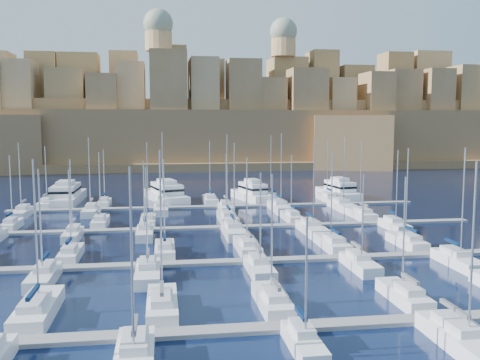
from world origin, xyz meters
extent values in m
plane|color=black|center=(0.00, 0.00, 0.00)|extent=(600.00, 600.00, 0.00)
cube|color=slate|center=(0.00, -34.00, 0.20)|extent=(84.00, 2.00, 0.40)
cube|color=slate|center=(0.00, -12.00, 0.20)|extent=(84.00, 2.00, 0.40)
cube|color=slate|center=(0.00, 10.00, 0.20)|extent=(84.00, 2.00, 0.40)
cube|color=slate|center=(0.00, 32.00, 0.20)|extent=(84.00, 2.00, 0.40)
cube|color=white|center=(-22.80, -27.91, 0.55)|extent=(3.05, 10.18, 1.71)
cube|color=silver|center=(-22.80, -28.93, 1.76)|extent=(2.14, 4.58, 0.70)
cylinder|color=#9EA0A8|center=(-22.80, -27.40, 7.90)|extent=(0.18, 0.18, 12.99)
cube|color=#05193A|center=(-22.80, -29.44, 2.81)|extent=(0.35, 4.07, 0.35)
cube|color=white|center=(-11.59, -28.33, 0.53)|extent=(2.80, 9.33, 1.67)
cube|color=silver|center=(-11.59, -29.27, 1.72)|extent=(1.96, 4.20, 0.70)
cylinder|color=#9EA0A8|center=(-11.59, -27.87, 8.26)|extent=(0.18, 0.18, 13.78)
cube|color=#595B60|center=(-11.59, -29.73, 2.77)|extent=(0.35, 3.73, 0.35)
cube|color=white|center=(-1.15, -28.59, 0.52)|extent=(2.65, 8.83, 1.64)
cube|color=silver|center=(-1.15, -29.47, 1.69)|extent=(1.85, 3.97, 0.70)
cylinder|color=#9EA0A8|center=(-1.15, -28.15, 7.08)|extent=(0.18, 0.18, 11.48)
cube|color=#595B60|center=(-1.15, -29.91, 2.74)|extent=(0.35, 3.53, 0.35)
cube|color=white|center=(12.04, -28.83, 0.51)|extent=(2.50, 8.33, 1.62)
cube|color=silver|center=(12.04, -29.67, 1.67)|extent=(1.75, 3.75, 0.70)
cylinder|color=#9EA0A8|center=(12.04, -28.42, 6.86)|extent=(0.18, 0.18, 11.09)
cube|color=#595B60|center=(12.04, -30.08, 2.72)|extent=(0.35, 3.33, 0.35)
cube|color=silver|center=(-13.58, -38.71, 1.71)|extent=(1.95, 4.18, 0.70)
cylinder|color=#9EA0A8|center=(-13.58, -40.10, 8.02)|extent=(0.18, 0.18, 13.30)
cube|color=#595B60|center=(-13.58, -38.25, 2.76)|extent=(0.35, 3.71, 0.35)
cube|color=white|center=(-0.72, -38.57, 0.48)|extent=(2.14, 7.13, 1.56)
cube|color=silver|center=(-0.72, -37.85, 1.61)|extent=(1.50, 3.21, 0.70)
cylinder|color=#9EA0A8|center=(-0.72, -38.92, 5.99)|extent=(0.18, 0.18, 9.46)
cube|color=#05193A|center=(-0.72, -37.50, 2.66)|extent=(0.35, 2.85, 0.35)
cube|color=white|center=(11.68, -40.14, 0.56)|extent=(3.09, 10.29, 1.71)
cube|color=silver|center=(11.68, -39.11, 1.76)|extent=(2.16, 4.63, 0.70)
cylinder|color=#9EA0A8|center=(11.68, -40.66, 8.11)|extent=(0.18, 0.18, 13.39)
cube|color=#595B60|center=(11.68, -38.60, 2.81)|extent=(0.35, 4.11, 0.35)
cube|color=white|center=(-23.28, -7.02, 0.50)|extent=(2.39, 7.97, 1.60)
cube|color=silver|center=(-23.28, -7.81, 1.65)|extent=(1.67, 3.59, 0.70)
cylinder|color=#9EA0A8|center=(-23.28, -6.62, 6.46)|extent=(0.18, 0.18, 10.33)
cube|color=#05193A|center=(-23.28, -8.21, 2.70)|extent=(0.35, 3.19, 0.35)
cube|color=white|center=(-11.22, -6.66, 0.52)|extent=(2.60, 8.68, 1.63)
cube|color=silver|center=(-11.22, -7.53, 1.68)|extent=(1.82, 3.91, 0.70)
cylinder|color=#9EA0A8|center=(-11.22, -6.23, 7.06)|extent=(0.18, 0.18, 11.46)
cube|color=#05193A|center=(-11.22, -7.96, 2.73)|extent=(0.35, 3.47, 0.35)
cube|color=white|center=(-0.03, -6.39, 0.53)|extent=(2.77, 9.22, 1.66)
cube|color=silver|center=(-0.03, -7.31, 1.71)|extent=(1.94, 4.15, 0.70)
cylinder|color=#9EA0A8|center=(-0.03, -5.93, 7.13)|extent=(0.18, 0.18, 11.55)
cube|color=#595B60|center=(-0.03, -7.77, 2.76)|extent=(0.35, 3.69, 0.35)
cube|color=white|center=(12.02, -6.28, 0.54)|extent=(2.83, 9.44, 1.67)
cube|color=silver|center=(12.02, -7.22, 1.72)|extent=(1.98, 4.25, 0.70)
cylinder|color=#9EA0A8|center=(12.02, -5.81, 7.48)|extent=(0.18, 0.18, 12.21)
cube|color=#05193A|center=(12.02, -7.69, 2.77)|extent=(0.35, 3.78, 0.35)
cube|color=white|center=(23.01, -6.58, 0.52)|extent=(2.65, 8.84, 1.64)
cube|color=silver|center=(23.01, -7.46, 1.69)|extent=(1.86, 3.98, 0.70)
cylinder|color=#9EA0A8|center=(23.01, -6.14, 7.67)|extent=(0.18, 0.18, 12.65)
cube|color=#05193A|center=(23.01, -7.90, 2.74)|extent=(0.35, 3.54, 0.35)
cube|color=white|center=(-24.53, -17.29, 0.51)|extent=(2.57, 8.58, 1.63)
cube|color=silver|center=(-24.53, -16.43, 1.68)|extent=(1.80, 3.86, 0.70)
cylinder|color=#9EA0A8|center=(-24.53, -17.72, 7.01)|extent=(0.18, 0.18, 11.37)
cube|color=#05193A|center=(-24.53, -16.00, 2.73)|extent=(0.35, 3.43, 0.35)
cube|color=white|center=(-13.19, -17.55, 0.53)|extent=(2.73, 9.10, 1.66)
cube|color=silver|center=(-13.19, -16.64, 1.71)|extent=(1.91, 4.10, 0.70)
cylinder|color=#9EA0A8|center=(-13.19, -18.01, 7.05)|extent=(0.18, 0.18, 11.40)
cube|color=#595B60|center=(-13.19, -16.19, 2.76)|extent=(0.35, 3.64, 0.35)
cube|color=white|center=(-0.31, -17.26, 0.51)|extent=(2.56, 8.52, 1.63)
cube|color=silver|center=(-0.31, -16.41, 1.68)|extent=(1.79, 3.84, 0.70)
cylinder|color=#9EA0A8|center=(-0.31, -17.69, 6.65)|extent=(0.18, 0.18, 10.64)
cube|color=#595B60|center=(-0.31, -15.98, 2.73)|extent=(0.35, 3.41, 0.35)
cube|color=white|center=(12.00, -17.20, 0.51)|extent=(2.52, 8.40, 1.62)
cube|color=silver|center=(12.00, -16.36, 1.67)|extent=(1.76, 3.78, 0.70)
cylinder|color=#9EA0A8|center=(12.00, -17.62, 6.49)|extent=(0.18, 0.18, 10.34)
cube|color=#595B60|center=(12.00, -15.94, 2.72)|extent=(0.35, 3.36, 0.35)
cube|color=white|center=(24.53, -17.46, 0.52)|extent=(2.68, 8.92, 1.65)
cube|color=silver|center=(24.53, -16.57, 1.70)|extent=(1.87, 4.01, 0.70)
cylinder|color=#9EA0A8|center=(24.53, -17.90, 7.99)|extent=(0.18, 0.18, 13.30)
cube|color=#05193A|center=(24.53, -16.12, 2.75)|extent=(0.35, 3.57, 0.35)
cube|color=white|center=(-36.24, 14.65, 0.48)|extent=(2.19, 7.30, 1.56)
cube|color=silver|center=(-36.24, 13.92, 1.61)|extent=(1.53, 3.28, 0.70)
cylinder|color=#9EA0A8|center=(-36.24, 15.01, 6.75)|extent=(0.18, 0.18, 10.98)
cube|color=#05193A|center=(-36.24, 13.55, 2.66)|extent=(0.35, 2.92, 0.35)
cube|color=white|center=(-21.97, 15.09, 0.50)|extent=(2.45, 8.17, 1.61)
cube|color=silver|center=(-21.97, 14.27, 1.66)|extent=(1.72, 3.68, 0.70)
cylinder|color=#9EA0A8|center=(-21.97, 15.50, 6.93)|extent=(0.18, 0.18, 11.24)
cube|color=#595B60|center=(-21.97, 13.86, 2.71)|extent=(0.35, 3.27, 0.35)
cube|color=white|center=(-13.95, 15.15, 0.51)|extent=(2.49, 8.29, 1.61)
cube|color=silver|center=(-13.95, 14.32, 1.66)|extent=(1.74, 3.73, 0.70)
cylinder|color=#9EA0A8|center=(-13.95, 15.56, 7.77)|extent=(0.18, 0.18, 12.92)
cube|color=#05193A|center=(-13.95, 13.90, 2.71)|extent=(0.35, 3.32, 0.35)
cube|color=white|center=(-0.03, 15.88, 0.54)|extent=(2.93, 9.76, 1.69)
cube|color=silver|center=(-0.03, 14.91, 1.74)|extent=(2.05, 4.39, 0.70)
cylinder|color=#9EA0A8|center=(-0.03, 16.37, 8.46)|extent=(0.18, 0.18, 14.15)
cube|color=#05193A|center=(-0.03, 14.42, 2.79)|extent=(0.35, 3.91, 0.35)
cube|color=white|center=(11.47, 15.07, 0.50)|extent=(2.44, 8.14, 1.61)
cube|color=silver|center=(11.47, 14.25, 1.66)|extent=(1.71, 3.66, 0.70)
cylinder|color=#9EA0A8|center=(11.47, 15.47, 6.58)|extent=(0.18, 0.18, 10.55)
cube|color=#05193A|center=(11.47, 13.85, 2.71)|extent=(0.35, 3.25, 0.35)
cube|color=white|center=(24.78, 15.85, 0.54)|extent=(2.91, 9.70, 1.68)
cube|color=silver|center=(24.78, 14.88, 1.73)|extent=(2.04, 4.36, 0.70)
cylinder|color=#9EA0A8|center=(24.78, 16.33, 7.94)|extent=(0.18, 0.18, 13.10)
cube|color=#595B60|center=(24.78, 14.39, 2.78)|extent=(0.35, 3.88, 0.35)
cube|color=white|center=(-24.95, 5.12, 0.49)|extent=(2.33, 7.77, 1.59)
cube|color=silver|center=(-24.95, 5.89, 1.64)|extent=(1.63, 3.49, 0.70)
cylinder|color=#9EA0A8|center=(-24.95, 4.73, 6.72)|extent=(0.18, 0.18, 10.87)
cube|color=#595B60|center=(-24.95, 6.28, 2.69)|extent=(0.35, 3.11, 0.35)
cube|color=white|center=(-14.20, 4.77, 0.51)|extent=(2.54, 8.47, 1.62)
cube|color=silver|center=(-14.20, 5.61, 1.67)|extent=(1.78, 3.81, 0.70)
cylinder|color=#9EA0A8|center=(-14.20, 4.34, 6.60)|extent=(0.18, 0.18, 10.54)
cube|color=#05193A|center=(-14.20, 6.04, 2.72)|extent=(0.35, 3.39, 0.35)
cube|color=white|center=(-0.49, 3.91, 0.55)|extent=(3.05, 10.18, 1.71)
cube|color=silver|center=(-0.49, 4.93, 1.76)|extent=(2.14, 4.58, 0.70)
cylinder|color=#9EA0A8|center=(-0.49, 3.40, 7.97)|extent=(0.18, 0.18, 13.13)
cube|color=#05193A|center=(-0.49, 5.44, 2.81)|extent=(0.35, 4.07, 0.35)
cube|color=white|center=(12.13, 3.99, 0.55)|extent=(3.00, 10.01, 1.70)
cube|color=silver|center=(12.13, 5.00, 1.75)|extent=(2.10, 4.51, 0.70)
cylinder|color=#9EA0A8|center=(12.13, 3.49, 8.18)|extent=(0.18, 0.18, 13.55)
cube|color=#05193A|center=(12.13, 5.50, 2.80)|extent=(0.35, 4.00, 0.35)
cube|color=white|center=(26.40, 4.92, 0.50)|extent=(2.45, 8.15, 1.61)
cube|color=silver|center=(26.40, 5.74, 1.66)|extent=(1.71, 3.67, 0.70)
cylinder|color=#9EA0A8|center=(26.40, 4.52, 7.24)|extent=(0.18, 0.18, 11.87)
cube|color=#05193A|center=(26.40, 6.15, 2.71)|extent=(0.35, 3.26, 0.35)
cube|color=white|center=(-35.32, 37.38, 0.52)|extent=(2.63, 8.76, 1.64)
cube|color=silver|center=(-35.32, 36.50, 1.69)|extent=(1.84, 3.94, 0.70)
cylinder|color=#9EA0A8|center=(-35.32, 37.82, 7.00)|extent=(0.18, 0.18, 11.32)
cube|color=#595B60|center=(-35.32, 36.06, 2.74)|extent=(0.35, 3.50, 0.35)
cube|color=white|center=(-23.52, 36.85, 0.49)|extent=(2.31, 7.70, 1.59)
cube|color=silver|center=(-23.52, 36.08, 1.64)|extent=(1.62, 3.47, 0.70)
cylinder|color=#9EA0A8|center=(-23.52, 37.24, 6.62)|extent=(0.18, 0.18, 10.67)
cube|color=#05193A|center=(-23.52, 35.70, 2.69)|extent=(0.35, 3.08, 0.35)
cube|color=white|center=(-11.33, 38.40, 0.57)|extent=(3.24, 10.80, 1.74)
cube|color=silver|center=(-11.33, 37.32, 1.79)|extent=(2.27, 4.86, 0.70)
cylinder|color=#9EA0A8|center=(-11.33, 38.94, 8.48)|extent=(0.18, 0.18, 14.09)
cube|color=#05193A|center=(-11.33, 36.78, 2.84)|extent=(0.35, 4.32, 0.35)
cube|color=white|center=(-1.16, 37.79, 0.54)|extent=(2.87, 9.57, 1.68)
cube|color=silver|center=(-1.16, 36.83, 1.73)|extent=(2.01, 4.31, 0.70)
cylinder|color=#9EA0A8|center=(-1.16, 38.27, 7.50)|extent=(0.18, 0.18, 12.23)
cube|color=#05193A|center=(-1.16, 36.35, 2.78)|extent=(0.35, 3.83, 0.35)
cube|color=white|center=(12.39, 37.78, 0.54)|extent=(2.87, 9.56, 1.68)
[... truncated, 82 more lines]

